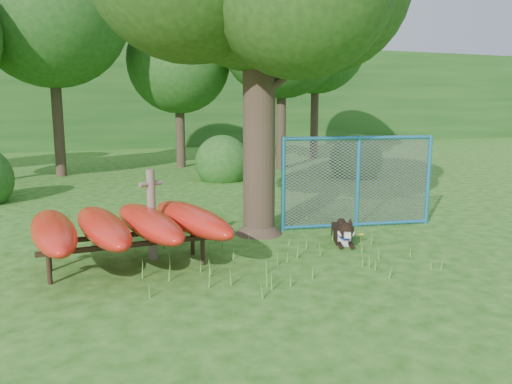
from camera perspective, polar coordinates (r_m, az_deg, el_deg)
name	(u,v)px	position (r m, az deg, el deg)	size (l,w,h in m)	color
ground	(272,270)	(7.70, 1.83, -8.90)	(80.00, 80.00, 0.00)	#1F5410
wooden_post	(152,212)	(8.22, -11.84, -2.27)	(0.39, 0.23, 1.47)	brown
kayak_rack	(126,225)	(7.86, -14.63, -3.67)	(3.03, 2.68, 0.89)	black
husky_dog	(343,233)	(9.22, 9.93, -4.62)	(0.67, 1.14, 0.54)	black
fence_section	(358,182)	(10.33, 11.56, 1.13)	(3.17, 0.65, 3.12)	teal
wildflower_clump	(361,235)	(9.23, 11.92, -4.86)	(0.09, 0.09, 0.20)	#518D2E
bg_tree_b	(50,9)	(18.97, -22.44, 18.74)	(5.20, 5.20, 8.22)	#34271C
bg_tree_c	(178,62)	(20.25, -8.85, 14.46)	(4.00, 4.00, 6.12)	#34271C
bg_tree_d	(282,34)	(19.54, 2.98, 17.61)	(4.80, 4.80, 7.50)	#34271C
bg_tree_e	(316,42)	(23.54, 6.86, 16.62)	(4.60, 4.60, 7.55)	#34271C
shrub_right	(355,177)	(17.60, 11.28, 1.67)	(1.80, 1.80, 1.80)	#1D4D19
shrub_mid	(223,180)	(16.63, -3.85, 1.36)	(1.80, 1.80, 1.80)	#1D4D19
wooded_hillside	(107,96)	(34.83, -16.61, 10.43)	(80.00, 12.00, 6.00)	#1D4D19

